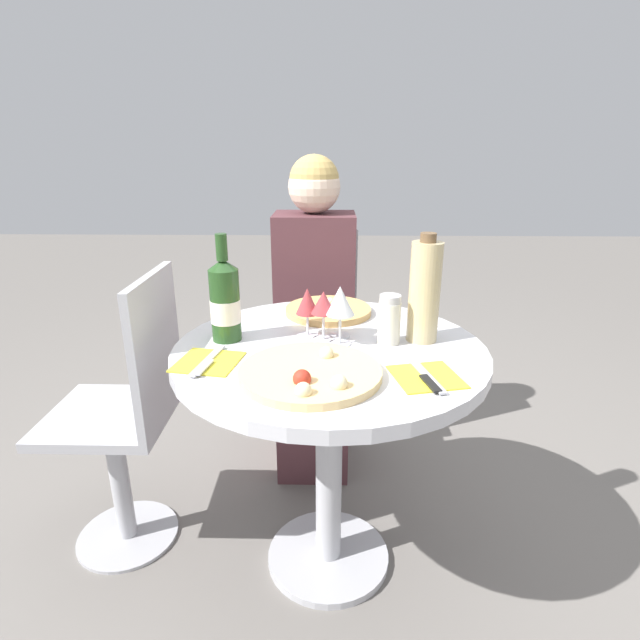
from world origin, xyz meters
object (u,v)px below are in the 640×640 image
at_px(dining_table, 331,391).
at_px(chair_empty_side, 131,419).
at_px(pizza_large, 312,373).
at_px(chair_behind_diner, 316,338).
at_px(wine_bottle, 227,301).
at_px(seated_diner, 315,325).
at_px(tall_carafe, 426,291).

bearing_deg(dining_table, chair_empty_side, 172.39).
bearing_deg(pizza_large, chair_behind_diner, 91.15).
distance_m(pizza_large, wine_bottle, 0.36).
bearing_deg(chair_behind_diner, chair_empty_side, 51.52).
relative_size(dining_table, seated_diner, 0.69).
xyz_separation_m(seated_diner, chair_empty_side, (-0.55, -0.56, -0.11)).
bearing_deg(chair_empty_side, tall_carafe, -92.01).
xyz_separation_m(chair_behind_diner, wine_bottle, (-0.22, -0.74, 0.40)).
height_order(dining_table, pizza_large, pizza_large).
bearing_deg(tall_carafe, wine_bottle, -179.17).
xyz_separation_m(pizza_large, tall_carafe, (0.30, 0.25, 0.13)).
bearing_deg(chair_behind_diner, wine_bottle, 73.07).
distance_m(seated_diner, tall_carafe, 0.74).
xyz_separation_m(chair_behind_diner, seated_diner, (-0.00, -0.14, 0.11)).
relative_size(seated_diner, wine_bottle, 4.11).
height_order(dining_table, wine_bottle, wine_bottle).
height_order(pizza_large, tall_carafe, tall_carafe).
bearing_deg(chair_behind_diner, dining_table, 94.66).
xyz_separation_m(pizza_large, wine_bottle, (-0.24, 0.24, 0.10)).
distance_m(dining_table, chair_empty_side, 0.64).
relative_size(dining_table, chair_behind_diner, 0.93).
bearing_deg(dining_table, tall_carafe, 11.45).
height_order(seated_diner, pizza_large, seated_diner).
bearing_deg(pizza_large, dining_table, 77.23).
height_order(chair_behind_diner, pizza_large, chair_behind_diner).
height_order(chair_empty_side, wine_bottle, wine_bottle).
xyz_separation_m(seated_diner, wine_bottle, (-0.22, -0.59, 0.28)).
xyz_separation_m(dining_table, chair_empty_side, (-0.62, 0.08, -0.15)).
relative_size(chair_behind_diner, pizza_large, 2.69).
bearing_deg(wine_bottle, chair_behind_diner, 73.07).
bearing_deg(dining_table, pizza_large, -102.77).
relative_size(pizza_large, tall_carafe, 1.13).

